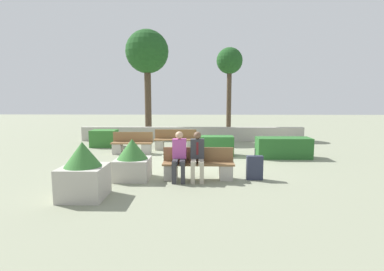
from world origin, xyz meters
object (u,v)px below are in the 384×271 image
Objects in this scene: bench_front at (198,167)px; planter_corner_right at (83,172)px; bench_right_side at (132,146)px; person_seated_woman at (179,154)px; planter_corner_left at (132,160)px; tree_leftmost at (147,53)px; person_seated_man at (197,154)px; tree_center_left at (229,64)px; bench_left_side at (175,142)px; suitcase at (255,168)px.

bench_front is 3.10m from planter_corner_right.
bench_right_side is 1.22× the size of person_seated_woman.
planter_corner_left is at bearing -67.30° from bench_right_side.
tree_leftmost is at bearing 104.73° from person_seated_woman.
tree_center_left reaches higher than person_seated_man.
person_seated_man is 3.00m from planter_corner_right.
bench_left_side is at bearing 101.92° from bench_front.
planter_corner_right reaches higher than bench_front.
planter_corner_left is at bearing 175.66° from person_seated_woman.
planter_corner_left is at bearing 64.61° from planter_corner_right.
person_seated_woman is 0.26× the size of tree_center_left.
person_seated_man is (0.99, -4.95, 0.41)m from bench_left_side.
tree_leftmost reaches higher than bench_right_side.
tree_leftmost is (-2.83, 8.61, 4.35)m from bench_front.
planter_corner_left is at bearing -107.03° from bench_left_side.
tree_center_left is (0.19, 9.23, 3.83)m from suitcase.
tree_center_left is (1.79, 9.34, 3.42)m from person_seated_man.
suitcase is at bearing -63.00° from tree_leftmost.
bench_right_side is 3.93m from planter_corner_left.
tree_center_left reaches higher than bench_front.
person_seated_man is 1.65m from suitcase.
bench_right_side is at bearing 138.29° from suitcase.
bench_front is 1.57m from suitcase.
suitcase reaches higher than bench_front.
tree_leftmost is at bearing 108.20° from bench_left_side.
tree_center_left is at bearing 79.16° from person_seated_man.
bench_left_side is 1.98m from bench_right_side.
bench_right_side is 6.51m from tree_leftmost.
person_seated_man is 1.54× the size of suitcase.
person_seated_woman is at bearing 36.00° from planter_corner_right.
bench_left_side is 5.06m from person_seated_man.
planter_corner_right is at bearing -158.72° from suitcase.
bench_left_side is 6.66m from planter_corner_right.
tree_leftmost reaches higher than tree_center_left.
bench_right_side is at bearing 119.01° from person_seated_woman.
suitcase is (2.59, -4.83, -0.00)m from bench_left_side.
bench_right_side is at bearing -156.33° from bench_left_side.
bench_front and bench_right_side have the same top height.
planter_corner_right is at bearing -88.78° from tree_leftmost.
tree_center_left reaches higher than suitcase.
tree_center_left reaches higher than planter_corner_right.
person_seated_woman is 1.18× the size of planter_corner_left.
person_seated_woman is 1.55× the size of suitcase.
tree_center_left is (3.61, 9.24, 3.63)m from planter_corner_left.
bench_right_side is at bearing 102.69° from planter_corner_left.
person_seated_man is (2.68, -3.93, 0.42)m from bench_right_side.
suitcase is at bearing -69.12° from bench_left_side.
suitcase is at bearing 3.17° from person_seated_woman.
person_seated_man is 0.23× the size of tree_leftmost.
planter_corner_left is 1.79m from planter_corner_right.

